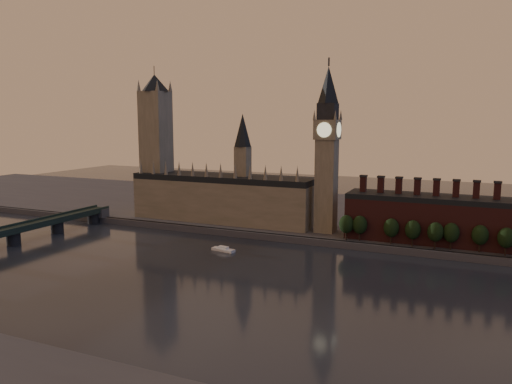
# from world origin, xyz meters

# --- Properties ---
(ground) EXTENTS (900.00, 900.00, 0.00)m
(ground) POSITION_xyz_m (0.00, 0.00, 0.00)
(ground) COLOR black
(ground) RESTS_ON ground
(north_bank) EXTENTS (900.00, 182.00, 4.00)m
(north_bank) POSITION_xyz_m (0.00, 178.04, 2.00)
(north_bank) COLOR #444449
(north_bank) RESTS_ON ground
(palace_of_westminster) EXTENTS (130.00, 30.30, 74.00)m
(palace_of_westminster) POSITION_xyz_m (-64.41, 114.91, 21.63)
(palace_of_westminster) COLOR gray
(palace_of_westminster) RESTS_ON north_bank
(victoria_tower) EXTENTS (24.00, 24.00, 108.00)m
(victoria_tower) POSITION_xyz_m (-120.00, 115.00, 59.09)
(victoria_tower) COLOR gray
(victoria_tower) RESTS_ON north_bank
(big_ben) EXTENTS (15.00, 15.00, 107.00)m
(big_ben) POSITION_xyz_m (10.00, 110.00, 56.83)
(big_ben) COLOR gray
(big_ben) RESTS_ON north_bank
(chimney_block) EXTENTS (110.00, 25.00, 37.00)m
(chimney_block) POSITION_xyz_m (80.00, 110.00, 17.82)
(chimney_block) COLOR #542220
(chimney_block) RESTS_ON north_bank
(embankment_tree_0) EXTENTS (8.60, 8.60, 14.88)m
(embankment_tree_0) POSITION_xyz_m (27.22, 93.73, 13.47)
(embankment_tree_0) COLOR black
(embankment_tree_0) RESTS_ON north_bank
(embankment_tree_1) EXTENTS (8.60, 8.60, 14.88)m
(embankment_tree_1) POSITION_xyz_m (34.82, 95.09, 13.47)
(embankment_tree_1) COLOR black
(embankment_tree_1) RESTS_ON north_bank
(embankment_tree_2) EXTENTS (8.60, 8.60, 14.88)m
(embankment_tree_2) POSITION_xyz_m (52.85, 94.48, 13.47)
(embankment_tree_2) COLOR black
(embankment_tree_2) RESTS_ON north_bank
(embankment_tree_3) EXTENTS (8.60, 8.60, 14.88)m
(embankment_tree_3) POSITION_xyz_m (64.63, 94.27, 13.47)
(embankment_tree_3) COLOR black
(embankment_tree_3) RESTS_ON north_bank
(embankment_tree_4) EXTENTS (8.60, 8.60, 14.88)m
(embankment_tree_4) POSITION_xyz_m (76.56, 93.54, 13.47)
(embankment_tree_4) COLOR black
(embankment_tree_4) RESTS_ON north_bank
(embankment_tree_5) EXTENTS (8.60, 8.60, 14.88)m
(embankment_tree_5) POSITION_xyz_m (84.52, 95.13, 13.47)
(embankment_tree_5) COLOR black
(embankment_tree_5) RESTS_ON north_bank
(embankment_tree_6) EXTENTS (8.60, 8.60, 14.88)m
(embankment_tree_6) POSITION_xyz_m (98.85, 95.50, 13.47)
(embankment_tree_6) COLOR black
(embankment_tree_6) RESTS_ON north_bank
(embankment_tree_7) EXTENTS (8.60, 8.60, 14.88)m
(embankment_tree_7) POSITION_xyz_m (111.25, 94.04, 13.47)
(embankment_tree_7) COLOR black
(embankment_tree_7) RESTS_ON north_bank
(river_boat) EXTENTS (14.63, 6.36, 2.83)m
(river_boat) POSITION_xyz_m (-33.96, 55.05, 1.08)
(river_boat) COLOR white
(river_boat) RESTS_ON ground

